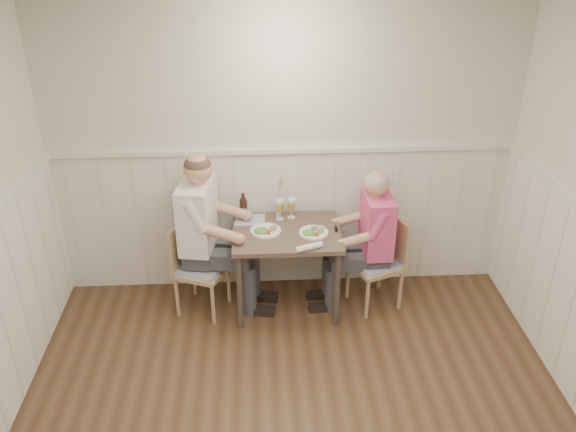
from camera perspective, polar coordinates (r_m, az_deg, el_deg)
The scene contains 15 objects.
room_shell at distance 3.12m, azimuth 1.60°, elevation -5.76°, with size 4.04×4.54×2.60m.
wainscot at distance 4.17m, azimuth 0.69°, elevation -9.99°, with size 4.00×4.49×1.34m.
dining_table at distance 5.14m, azimuth -0.12°, elevation -2.42°, with size 0.90×0.70×0.75m.
chair_right at distance 5.35m, azimuth 8.67°, elevation -3.96°, with size 0.51×0.51×0.83m.
chair_left at distance 5.27m, azimuth -8.61°, elevation -4.47°, with size 0.51×0.51×0.83m.
man_in_pink at distance 5.28m, azimuth 7.71°, elevation -3.14°, with size 0.60×0.42×1.29m.
diner_cream at distance 5.22m, azimuth -7.77°, elevation -2.69°, with size 0.72×0.50×1.45m.
plate_man at distance 5.05m, azimuth 2.35°, elevation -1.47°, with size 0.24×0.24×0.06m.
plate_diner at distance 5.07m, azimuth -2.23°, elevation -1.33°, with size 0.26×0.26×0.07m.
beer_glass_a at distance 5.25m, azimuth 0.32°, elevation 1.02°, with size 0.07×0.07×0.18m.
beer_glass_b at distance 5.22m, azimuth -0.76°, elevation 0.92°, with size 0.08×0.08×0.19m.
beer_bottle at distance 5.25m, azimuth -4.19°, elevation 0.80°, with size 0.07×0.07×0.24m.
rolled_napkin at distance 4.82m, azimuth 1.97°, elevation -2.93°, with size 0.23×0.13×0.05m.
grass_vase at distance 5.22m, azimuth -0.90°, elevation 1.78°, with size 0.05×0.05×0.43m.
gingham_mat at distance 5.27m, azimuth -3.58°, elevation -0.36°, with size 0.26×0.21×0.01m.
Camera 1 is at (-0.23, -2.59, 3.26)m, focal length 38.00 mm.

